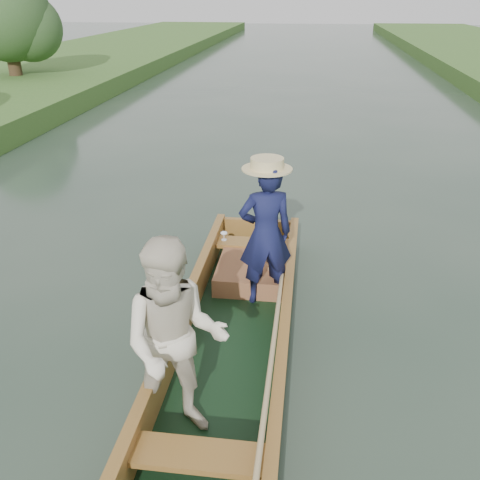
# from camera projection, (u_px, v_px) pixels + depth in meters

# --- Properties ---
(ground) EXTENTS (120.00, 120.00, 0.00)m
(ground) POSITION_uv_depth(u_px,v_px,m) (232.00, 352.00, 5.30)
(ground) COLOR #283D30
(ground) RESTS_ON ground
(trees_far) EXTENTS (22.68, 13.54, 4.22)m
(trees_far) POSITION_uv_depth(u_px,v_px,m) (258.00, 28.00, 13.49)
(trees_far) COLOR #47331E
(trees_far) RESTS_ON ground
(punt) EXTENTS (1.28, 5.04, 1.73)m
(punt) POSITION_uv_depth(u_px,v_px,m) (225.00, 311.00, 4.93)
(punt) COLOR black
(punt) RESTS_ON ground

